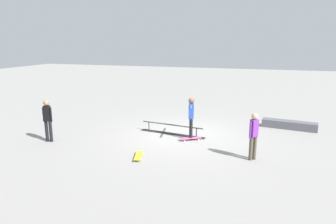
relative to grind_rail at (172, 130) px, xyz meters
name	(u,v)px	position (x,y,z in m)	size (l,w,h in m)	color
ground_plane	(183,135)	(-0.47, 0.02, -0.17)	(60.00, 60.00, 0.00)	gray
grind_rail	(172,130)	(0.00, 0.00, 0.00)	(2.74, 0.63, 0.40)	black
skate_ledge	(289,125)	(-4.45, -2.20, -0.01)	(2.17, 0.47, 0.33)	#595960
skater_main	(191,115)	(-0.86, 0.41, 0.74)	(0.29, 1.26, 1.57)	black
skateboard_main	(191,138)	(-0.88, 0.54, -0.10)	(0.78, 0.59, 0.09)	#E05993
bystander_black_shirt	(48,118)	(3.99, 2.22, 0.70)	(0.35, 0.21, 1.54)	black
bystander_purple_shirt	(254,134)	(-3.14, 1.81, 0.67)	(0.29, 0.27, 1.48)	brown
loose_skateboard_yellow	(138,156)	(0.27, 2.72, -0.10)	(0.42, 0.82, 0.09)	yellow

